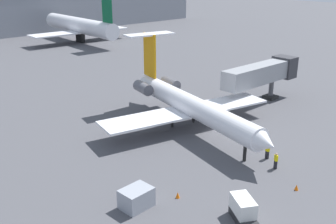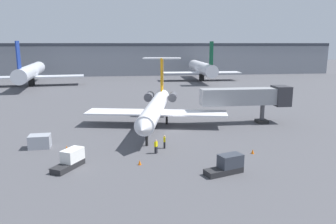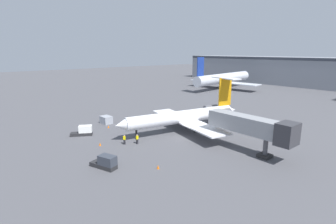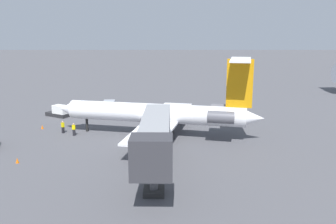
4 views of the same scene
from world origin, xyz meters
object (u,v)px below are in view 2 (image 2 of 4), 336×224
Objects in this scene: jet_bridge at (251,97)px; parked_airliner_west_end at (31,72)px; baggage_tug_trailing at (227,165)px; cargo_container_uld at (40,141)px; ground_crew_loader at (156,146)px; traffic_cone_near at (140,162)px; baggage_tug_lead at (71,160)px; traffic_cone_far at (67,148)px; traffic_cone_mid at (253,151)px; parked_airliner_west_mid at (202,68)px; ground_crew_marshaller at (164,142)px; regional_jet at (156,106)px.

parked_airliner_west_end is at bearing 131.23° from jet_bridge.
cargo_container_uld is at bearing 151.86° from baggage_tug_trailing.
cargo_container_uld is (-14.20, 4.07, -0.02)m from ground_crew_loader.
ground_crew_loader is at bearing 59.09° from traffic_cone_near.
baggage_tug_lead is 7.56× the size of traffic_cone_near.
traffic_cone_far is (3.44, -1.34, -0.56)m from cargo_container_uld.
baggage_tug_lead is at bearing -175.76° from traffic_cone_mid.
cargo_container_uld is 26.22m from traffic_cone_mid.
ground_crew_loader is 9.92m from baggage_tug_lead.
baggage_tug_lead is at bearing -148.15° from jet_bridge.
traffic_cone_mid is (11.37, -1.69, -0.58)m from ground_crew_loader.
baggage_tug_trailing is at bearing -101.80° from parked_airliner_west_mid.
ground_crew_marshaller and ground_crew_loader have the same top height.
parked_airliner_west_end is (-17.39, 64.25, 3.50)m from cargo_container_uld.
ground_crew_marshaller is 0.41× the size of baggage_tug_lead.
cargo_container_uld is 3.74m from traffic_cone_far.
jet_bridge reaches higher than ground_crew_marshaller.
traffic_cone_mid is at bearing -11.30° from traffic_cone_far.
parked_airliner_west_end is (-29.47, 71.86, 4.06)m from traffic_cone_near.
parked_airliner_west_end is (-32.83, 66.52, 3.48)m from ground_crew_marshaller.
ground_crew_loader is at bearing 132.93° from baggage_tug_trailing.
traffic_cone_near is at bearing 158.14° from baggage_tug_trailing.
baggage_tug_trailing is at bearing -59.04° from ground_crew_marshaller.
ground_crew_loader is 79.44m from parked_airliner_west_mid.
parked_airliner_west_end reaches higher than parked_airliner_west_mid.
regional_jet is at bearing 41.72° from traffic_cone_far.
parked_airliner_west_end is at bearing 116.84° from baggage_tug_trailing.
ground_crew_marshaller reaches higher than traffic_cone_near.
baggage_tug_lead is 0.98× the size of baggage_tug_trailing.
ground_crew_marshaller is at bearing 55.40° from ground_crew_loader.
regional_jet is 21.35m from baggage_tug_trailing.
baggage_tug_trailing is at bearing -132.30° from traffic_cone_mid.
traffic_cone_near is 10.67m from traffic_cone_far.
traffic_cone_mid is at bearing -19.02° from ground_crew_marshaller.
traffic_cone_far is at bearing -138.28° from regional_jet.
traffic_cone_mid is (25.57, -5.76, -0.56)m from cargo_container_uld.
traffic_cone_far is (-27.59, -10.33, -4.08)m from jet_bridge.
traffic_cone_mid is at bearing -12.70° from cargo_container_uld.
cargo_container_uld is (-4.83, 7.30, -0.00)m from baggage_tug_lead.
regional_jet is at bearing 178.03° from jet_bridge.
regional_jet reaches higher than cargo_container_uld.
traffic_cone_near is at bearing -2.48° from baggage_tug_lead.
ground_crew_loader is 0.41× the size of baggage_tug_lead.
baggage_tug_trailing reaches higher than cargo_container_uld.
regional_jet is at bearing 123.08° from traffic_cone_mid.
baggage_tug_lead is 75.00m from parked_airliner_west_end.
traffic_cone_near is (-18.95, -16.60, -4.08)m from jet_bridge.
cargo_container_uld is 0.08× the size of parked_airliner_west_mid.
baggage_tug_trailing is 7.70× the size of traffic_cone_mid.
baggage_tug_trailing is 19.85m from traffic_cone_far.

